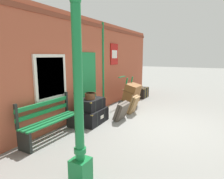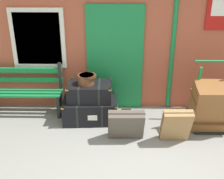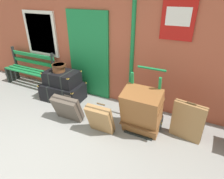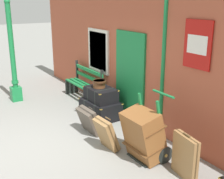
% 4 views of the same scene
% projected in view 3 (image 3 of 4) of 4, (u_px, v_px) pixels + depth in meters
% --- Properties ---
extents(ground_plane, '(60.00, 60.00, 0.00)m').
position_uv_depth(ground_plane, '(23.00, 160.00, 3.11)').
color(ground_plane, gray).
extents(brick_facade, '(10.40, 0.35, 3.20)m').
position_uv_depth(brick_facade, '(99.00, 32.00, 4.44)').
color(brick_facade, '#AD5138').
rests_on(brick_facade, ground).
extents(platform_bench, '(1.60, 0.43, 1.01)m').
position_uv_depth(platform_bench, '(31.00, 70.00, 5.45)').
color(platform_bench, '#197A3D').
rests_on(platform_bench, ground).
extents(steamer_trunk_base, '(1.05, 0.71, 0.43)m').
position_uv_depth(steamer_trunk_base, '(63.00, 92.00, 4.79)').
color(steamer_trunk_base, black).
rests_on(steamer_trunk_base, ground).
extents(steamer_trunk_middle, '(0.82, 0.57, 0.33)m').
position_uv_depth(steamer_trunk_middle, '(62.00, 78.00, 4.63)').
color(steamer_trunk_middle, black).
rests_on(steamer_trunk_middle, steamer_trunk_base).
extents(round_hatbox, '(0.34, 0.32, 0.18)m').
position_uv_depth(round_hatbox, '(59.00, 67.00, 4.52)').
color(round_hatbox, brown).
rests_on(round_hatbox, steamer_trunk_middle).
extents(porters_trolley, '(0.71, 0.60, 1.20)m').
position_uv_depth(porters_trolley, '(144.00, 116.00, 3.75)').
color(porters_trolley, black).
rests_on(porters_trolley, ground).
extents(large_brown_trunk, '(0.70, 0.64, 0.96)m').
position_uv_depth(large_brown_trunk, '(142.00, 111.00, 3.52)').
color(large_brown_trunk, brown).
rests_on(large_brown_trunk, ground).
extents(suitcase_charcoal, '(0.50, 0.37, 0.64)m').
position_uv_depth(suitcase_charcoal, '(100.00, 119.00, 3.57)').
color(suitcase_charcoal, olive).
rests_on(suitcase_charcoal, ground).
extents(suitcase_beige, '(0.57, 0.21, 0.76)m').
position_uv_depth(suitcase_beige, '(187.00, 121.00, 3.43)').
color(suitcase_beige, olive).
rests_on(suitcase_beige, ground).
extents(suitcase_oxblood, '(0.61, 0.37, 0.58)m').
position_uv_depth(suitcase_oxblood, '(68.00, 108.00, 3.96)').
color(suitcase_oxblood, '#51473D').
rests_on(suitcase_oxblood, ground).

